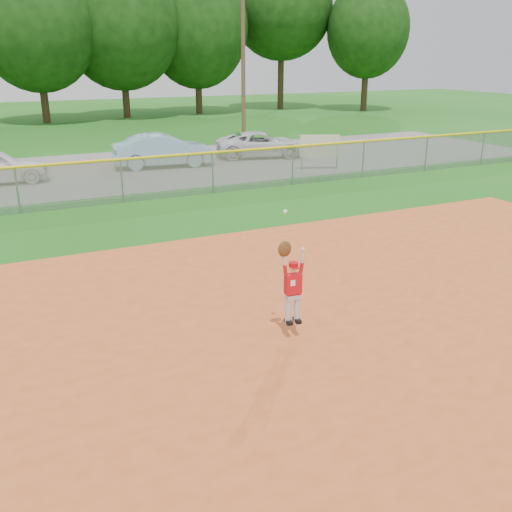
{
  "coord_description": "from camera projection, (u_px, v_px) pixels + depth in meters",
  "views": [
    {
      "loc": [
        -4.13,
        -9.32,
        4.82
      ],
      "look_at": [
        0.41,
        0.2,
        1.1
      ],
      "focal_mm": 40.0,
      "sensor_mm": 36.0,
      "label": 1
    }
  ],
  "objects": [
    {
      "name": "car_blue",
      "position": [
        163.0,
        150.0,
        25.7
      ],
      "size": [
        4.62,
        2.09,
        1.47
      ],
      "primitive_type": "imported",
      "rotation": [
        0.0,
        0.0,
        1.45
      ],
      "color": "#7DA6BB",
      "rests_on": "parking_strip"
    },
    {
      "name": "outfield_fence",
      "position": [
        122.0,
        177.0,
        19.43
      ],
      "size": [
        40.06,
        0.1,
        1.55
      ],
      "color": "gray",
      "rests_on": "ground"
    },
    {
      "name": "sponsor_sign",
      "position": [
        320.0,
        147.0,
        24.93
      ],
      "size": [
        1.64,
        0.7,
        1.56
      ],
      "color": "gray",
      "rests_on": "ground"
    },
    {
      "name": "car_white_b",
      "position": [
        261.0,
        144.0,
        28.23
      ],
      "size": [
        4.81,
        3.11,
        1.23
      ],
      "primitive_type": "imported",
      "rotation": [
        0.0,
        0.0,
        1.31
      ],
      "color": "silver",
      "rests_on": "parking_strip"
    },
    {
      "name": "clay_infield",
      "position": [
        322.0,
        390.0,
        8.66
      ],
      "size": [
        24.0,
        16.0,
        0.04
      ],
      "primitive_type": "cube",
      "color": "#C35223",
      "rests_on": "ground"
    },
    {
      "name": "power_lines",
      "position": [
        81.0,
        58.0,
        28.79
      ],
      "size": [
        19.4,
        0.24,
        9.0
      ],
      "color": "#4C3823",
      "rests_on": "ground"
    },
    {
      "name": "ground",
      "position": [
        241.0,
        315.0,
        11.22
      ],
      "size": [
        120.0,
        120.0,
        0.0
      ],
      "primitive_type": "plane",
      "color": "#1B5D15",
      "rests_on": "ground"
    },
    {
      "name": "tree_line",
      "position": [
        40.0,
        16.0,
        41.36
      ],
      "size": [
        62.37,
        13.0,
        14.43
      ],
      "color": "#422D1C",
      "rests_on": "ground"
    },
    {
      "name": "ballplayer",
      "position": [
        292.0,
        283.0,
        9.9
      ],
      "size": [
        0.51,
        0.23,
        2.09
      ],
      "color": "silver",
      "rests_on": "ground"
    },
    {
      "name": "parking_strip",
      "position": [
        92.0,
        172.0,
        24.83
      ],
      "size": [
        44.0,
        10.0,
        0.03
      ],
      "primitive_type": "cube",
      "color": "slate",
      "rests_on": "ground"
    }
  ]
}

